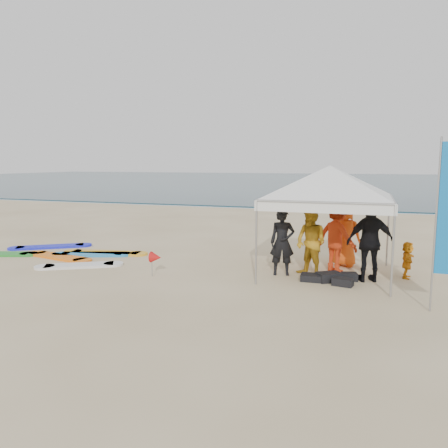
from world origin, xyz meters
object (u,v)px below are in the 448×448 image
surfboard_spread (65,254)px  canopy_tent (330,166)px  person_yellow (311,242)px  person_black_b (370,242)px  person_seated (407,260)px  person_black_a (282,242)px  person_orange_a (337,236)px  marker_pennant (156,257)px  person_orange_b (345,235)px

surfboard_spread → canopy_tent: bearing=1.9°
person_yellow → person_black_b: size_ratio=0.90×
person_yellow → person_black_b: 1.42m
person_seated → canopy_tent: bearing=104.8°
person_black_b → surfboard_spread: size_ratio=0.37×
person_seated → person_black_a: bearing=109.6°
canopy_tent → person_black_a: bearing=-159.4°
person_yellow → person_orange_a: size_ratio=0.94×
person_seated → canopy_tent: 3.02m
person_orange_a → person_black_a: bearing=67.6°
person_yellow → canopy_tent: bearing=76.5°
person_orange_a → canopy_tent: (-0.20, -0.43, 1.84)m
canopy_tent → marker_pennant: 4.91m
person_black_b → marker_pennant: bearing=-6.6°
person_black_b → surfboard_spread: (-8.92, 0.09, -0.94)m
person_orange_a → person_black_b: bearing=171.1°
person_black_b → person_orange_b: size_ratio=1.10×
person_black_a → person_orange_a: 1.53m
person_black_a → surfboard_spread: size_ratio=0.32×
person_black_a → person_orange_b: 2.08m
person_orange_b → person_black_a: bearing=57.6°
person_seated → canopy_tent: size_ratio=0.22×
person_black_b → person_orange_b: bearing=-85.6°
canopy_tent → marker_pennant: (-4.04, -1.61, -2.27)m
person_black_b → person_seated: person_black_b is taller
person_orange_a → person_orange_b: person_orange_a is taller
person_yellow → person_seated: size_ratio=1.90×
person_black_a → person_seated: 3.10m
person_orange_b → marker_pennant: 5.18m
person_orange_b → canopy_tent: 2.20m
person_black_a → canopy_tent: size_ratio=0.40×
person_orange_b → marker_pennant: size_ratio=2.78×
canopy_tent → surfboard_spread: size_ratio=0.81×
person_black_a → person_orange_a: person_orange_a is taller
person_orange_a → person_yellow: bearing=87.6°
person_orange_a → canopy_tent: size_ratio=0.44×
person_orange_a → canopy_tent: bearing=99.6°
person_orange_b → person_seated: 1.81m
person_orange_a → surfboard_spread: (-8.09, -0.70, -0.89)m
person_yellow → person_orange_a: person_orange_a is taller
person_yellow → canopy_tent: (0.38, 0.34, 1.90)m
marker_pennant → person_black_b: bearing=14.0°
person_orange_b → canopy_tent: canopy_tent is taller
person_orange_b → person_yellow: bearing=74.2°
person_yellow → person_black_b: (1.41, -0.01, 0.10)m
marker_pennant → person_seated: bearing=17.5°
person_yellow → marker_pennant: bearing=-126.2°
person_orange_a → surfboard_spread: bearing=39.3°
person_seated → surfboard_spread: (-9.81, -0.53, -0.42)m
person_black_a → person_seated: person_black_a is taller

